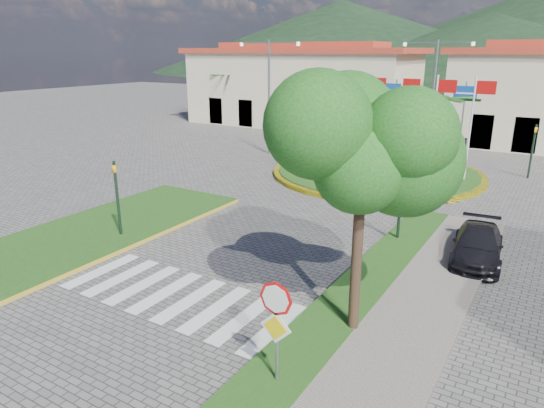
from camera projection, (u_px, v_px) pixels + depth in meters
The scene contains 22 objects.
ground at pixel (63, 363), 11.86m from camera, with size 160.00×160.00×0.00m, color #5D5A58.
sidewalk_right at pixel (320, 400), 10.46m from camera, with size 4.00×28.00×0.15m, color gray.
verge_right at pixel (273, 381), 11.06m from camera, with size 1.60×28.00×0.18m, color #224B15.
median_left at pixel (90, 234), 19.94m from camera, with size 5.00×14.00×0.18m, color #224B15.
crosswalk at pixel (175, 295), 15.10m from camera, with size 8.00×3.00×0.01m, color silver.
roundabout_island at pixel (376, 172), 29.66m from camera, with size 12.70×12.70×6.00m.
stop_sign at pixel (276, 317), 10.46m from camera, with size 0.80×0.11×2.65m.
deciduous_tree at pixel (363, 143), 11.60m from camera, with size 3.60×3.60×6.80m.
traffic_light_left at pixel (117, 192), 19.14m from camera, with size 0.15×0.18×3.20m.
traffic_light_right at pixel (401, 195), 18.77m from camera, with size 0.15×0.18×3.20m.
traffic_light_far at pixel (533, 146), 28.38m from camera, with size 0.18×0.15×3.20m.
direction_sign_west at pixel (395, 102), 36.93m from camera, with size 1.60×0.14×5.20m.
direction_sign_east at pixel (464, 106), 34.43m from camera, with size 1.60×0.14×5.20m.
street_lamp_centre at pixel (433, 92), 34.35m from camera, with size 4.80×0.16×8.00m.
street_lamp_west at pixel (269, 91), 34.47m from camera, with size 4.80×0.16×8.00m.
building_left at pixel (300, 86), 48.51m from camera, with size 23.32×9.54×8.05m.
hill_far_west at pixel (341, 38), 149.62m from camera, with size 140.00×140.00×22.00m, color black.
hill_near_back at pixel (491, 47), 119.96m from camera, with size 110.00×110.00×16.00m, color black.
white_van at pixel (338, 125), 44.58m from camera, with size 2.27×4.91×1.37m, color silver.
car_dark_a at pixel (335, 129), 42.86m from camera, with size 1.46×3.63×1.24m, color black.
car_dark_b at pixel (488, 141), 37.55m from camera, with size 1.25×3.59×1.18m, color black.
car_side_right at pixel (478, 245), 17.47m from camera, with size 1.66×4.09×1.19m, color black.
Camera 1 is at (9.66, -5.94, 7.30)m, focal length 32.00 mm.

